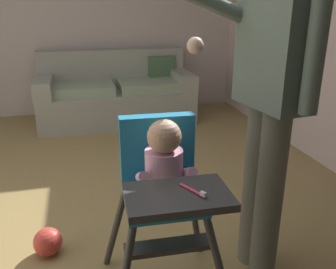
% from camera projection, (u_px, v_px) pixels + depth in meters
% --- Properties ---
extents(ground, '(6.09, 7.21, 0.10)m').
position_uv_depth(ground, '(73.00, 233.00, 2.43)').
color(ground, olive).
extents(wall_far, '(5.29, 0.06, 2.69)m').
position_uv_depth(wall_far, '(63.00, 9.00, 4.54)').
color(wall_far, beige).
rests_on(wall_far, ground).
extents(couch, '(1.87, 0.86, 0.86)m').
position_uv_depth(couch, '(116.00, 94.00, 4.54)').
color(couch, gray).
rests_on(couch, ground).
extents(high_chair, '(0.63, 0.74, 0.95)m').
position_uv_depth(high_chair, '(163.00, 179.00, 1.65)').
color(high_chair, '#373534').
rests_on(high_chair, ground).
extents(adult_standing, '(0.56, 0.50, 1.70)m').
position_uv_depth(adult_standing, '(270.00, 100.00, 1.74)').
color(adult_standing, '#616052').
rests_on(adult_standing, ground).
extents(toy_ball_second, '(0.17, 0.17, 0.17)m').
position_uv_depth(toy_ball_second, '(48.00, 242.00, 2.13)').
color(toy_ball_second, '#D13D33').
rests_on(toy_ball_second, ground).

